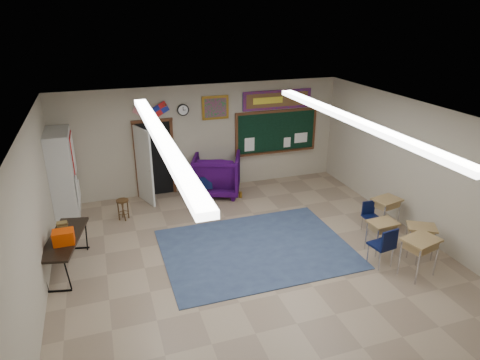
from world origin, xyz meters
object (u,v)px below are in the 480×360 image
object	(u,v)px
student_desk_front_left	(381,235)
folding_table	(67,252)
wingback_armchair	(217,174)
student_desk_front_right	(385,212)
wooden_stool	(123,209)

from	to	relation	value
student_desk_front_left	folding_table	world-z (taller)	folding_table
wingback_armchair	student_desk_front_left	distance (m)	4.81
student_desk_front_left	student_desk_front_right	world-z (taller)	student_desk_front_right
wingback_armchair	wooden_stool	distance (m)	2.78
student_desk_front_left	wooden_stool	size ratio (longest dim) A/B	1.33
folding_table	wooden_stool	bearing A→B (deg)	69.15
student_desk_front_right	student_desk_front_left	bearing A→B (deg)	-143.33
student_desk_front_right	folding_table	bearing A→B (deg)	162.57
folding_table	student_desk_front_right	bearing A→B (deg)	7.75
wingback_armchair	wooden_stool	bearing A→B (deg)	38.49
student_desk_front_left	wingback_armchair	bearing A→B (deg)	117.54
wingback_armchair	folding_table	size ratio (longest dim) A/B	0.71
wingback_armchair	folding_table	world-z (taller)	wingback_armchair
folding_table	wooden_stool	size ratio (longest dim) A/B	3.44
student_desk_front_left	folding_table	size ratio (longest dim) A/B	0.39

